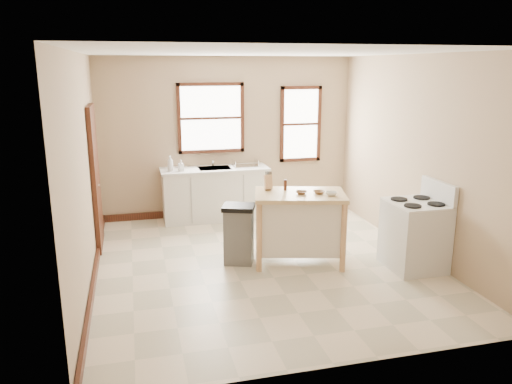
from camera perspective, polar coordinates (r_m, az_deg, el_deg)
floor at (r=6.92m, az=0.91°, el=-8.16°), size 5.00×5.00×0.00m
ceiling at (r=6.40m, az=1.01°, el=15.68°), size 5.00×5.00×0.00m
wall_back at (r=8.93m, az=-3.23°, el=6.25°), size 4.50×0.04×2.80m
wall_left at (r=6.33m, az=-19.13°, el=2.16°), size 0.04×5.00×2.80m
wall_right at (r=7.42m, az=18.03°, el=3.93°), size 0.04×5.00×2.80m
window_main at (r=8.81m, az=-5.17°, el=8.40°), size 1.17×0.06×1.22m
window_side at (r=9.23m, az=5.11°, el=7.73°), size 0.77×0.06×1.37m
door_left at (r=7.67m, az=-17.86°, el=1.59°), size 0.06×0.90×2.10m
baseboard_back at (r=9.18m, az=-3.07°, el=-2.09°), size 4.50×0.04×0.12m
baseboard_left at (r=6.72m, az=-17.94°, el=-9.06°), size 0.04×5.00×0.12m
sink_counter at (r=8.77m, az=-4.69°, el=-0.19°), size 1.86×0.62×0.92m
faucet at (r=8.82m, az=-4.96°, el=3.68°), size 0.03×0.03×0.22m
soap_bottle_a at (r=8.49m, az=-9.77°, el=3.25°), size 0.13×0.13×0.26m
soap_bottle_b at (r=8.48m, az=-8.57°, el=3.03°), size 0.10×0.10×0.18m
dish_rack at (r=8.76m, az=-1.25°, el=3.29°), size 0.43×0.32×0.11m
kitchen_island at (r=6.84m, az=4.97°, el=-4.11°), size 1.35×1.04×0.98m
knife_block at (r=6.83m, az=1.40°, el=1.07°), size 0.11×0.11×0.20m
pepper_grinder at (r=6.82m, az=3.37°, el=0.81°), size 0.06×0.06×0.15m
bowl_a at (r=6.65m, az=5.22°, el=-0.06°), size 0.21×0.21×0.04m
bowl_b at (r=6.70m, az=7.22°, el=-0.03°), size 0.17×0.17×0.04m
bowl_c at (r=6.62m, az=8.61°, el=-0.20°), size 0.16×0.16×0.05m
trash_bin at (r=6.82m, az=-1.98°, el=-4.83°), size 0.51×0.47×0.82m
gas_stove at (r=6.92m, az=17.74°, el=-3.68°), size 0.73×0.74×1.18m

